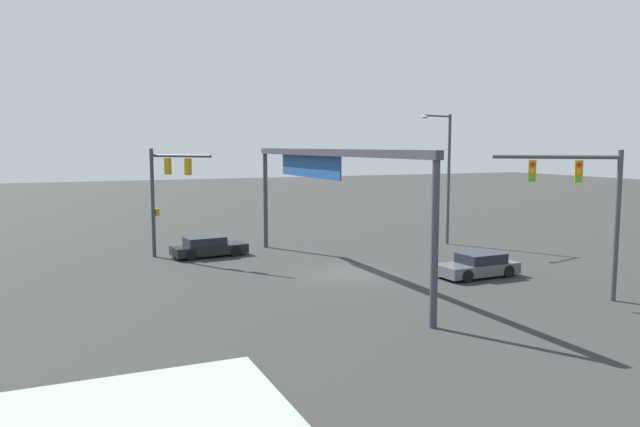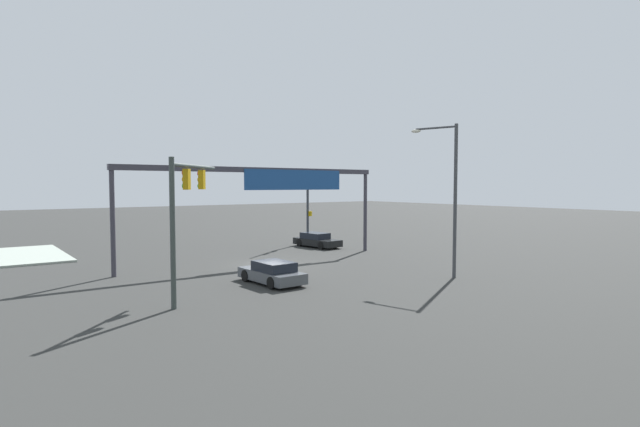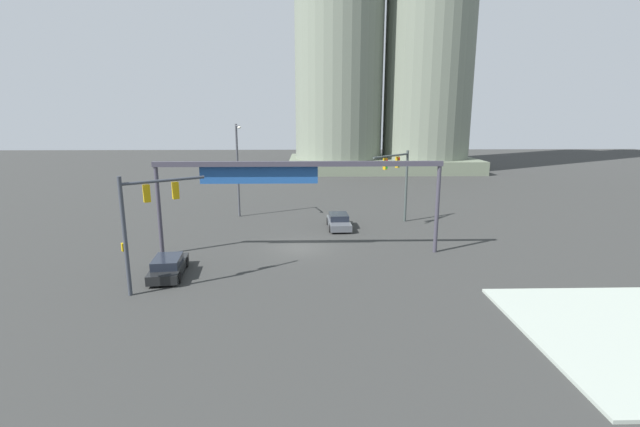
{
  "view_description": "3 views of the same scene",
  "coord_description": "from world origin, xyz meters",
  "px_view_note": "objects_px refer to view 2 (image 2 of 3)",
  "views": [
    {
      "loc": [
        27.64,
        -13.7,
        6.64
      ],
      "look_at": [
        -2.42,
        -0.55,
        2.95
      ],
      "focal_mm": 33.79,
      "sensor_mm": 36.0,
      "label": 1
    },
    {
      "loc": [
        16.84,
        28.64,
        5.3
      ],
      "look_at": [
        -2.99,
        1.61,
        3.37
      ],
      "focal_mm": 27.94,
      "sensor_mm": 36.0,
      "label": 2
    },
    {
      "loc": [
        0.64,
        -31.33,
        9.58
      ],
      "look_at": [
        1.4,
        -2.67,
        3.17
      ],
      "focal_mm": 24.92,
      "sensor_mm": 36.0,
      "label": 3
    }
  ],
  "objects_px": {
    "traffic_signal_near_corner": "(184,202)",
    "streetlamp_curved_arm": "(450,189)",
    "traffic_signal_opposite_side": "(304,195)",
    "sedan_car_approaching": "(317,240)",
    "sedan_car_waiting_far": "(272,273)"
  },
  "relations": [
    {
      "from": "sedan_car_waiting_far",
      "to": "sedan_car_approaching",
      "type": "bearing_deg",
      "value": -46.63
    },
    {
      "from": "traffic_signal_near_corner",
      "to": "sedan_car_approaching",
      "type": "height_order",
      "value": "traffic_signal_near_corner"
    },
    {
      "from": "traffic_signal_opposite_side",
      "to": "sedan_car_waiting_far",
      "type": "height_order",
      "value": "traffic_signal_opposite_side"
    },
    {
      "from": "traffic_signal_near_corner",
      "to": "sedan_car_approaching",
      "type": "xyz_separation_m",
      "value": [
        -16.49,
        -12.67,
        -3.94
      ]
    },
    {
      "from": "traffic_signal_near_corner",
      "to": "sedan_car_approaching",
      "type": "bearing_deg",
      "value": -8.82
    },
    {
      "from": "sedan_car_approaching",
      "to": "sedan_car_waiting_far",
      "type": "bearing_deg",
      "value": -50.84
    },
    {
      "from": "traffic_signal_near_corner",
      "to": "streetlamp_curved_arm",
      "type": "height_order",
      "value": "streetlamp_curved_arm"
    },
    {
      "from": "sedan_car_approaching",
      "to": "streetlamp_curved_arm",
      "type": "bearing_deg",
      "value": -13.44
    },
    {
      "from": "streetlamp_curved_arm",
      "to": "sedan_car_approaching",
      "type": "relative_size",
      "value": 1.9
    },
    {
      "from": "traffic_signal_near_corner",
      "to": "streetlamp_curved_arm",
      "type": "xyz_separation_m",
      "value": [
        -14.52,
        3.03,
        0.57
      ]
    },
    {
      "from": "streetlamp_curved_arm",
      "to": "sedan_car_waiting_far",
      "type": "relative_size",
      "value": 2.04
    },
    {
      "from": "traffic_signal_opposite_side",
      "to": "sedan_car_approaching",
      "type": "relative_size",
      "value": 1.41
    },
    {
      "from": "streetlamp_curved_arm",
      "to": "traffic_signal_opposite_side",
      "type": "bearing_deg",
      "value": -22.67
    },
    {
      "from": "traffic_signal_near_corner",
      "to": "sedan_car_approaching",
      "type": "distance_m",
      "value": 21.17
    },
    {
      "from": "sedan_car_approaching",
      "to": "traffic_signal_opposite_side",
      "type": "bearing_deg",
      "value": 165.14
    }
  ]
}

